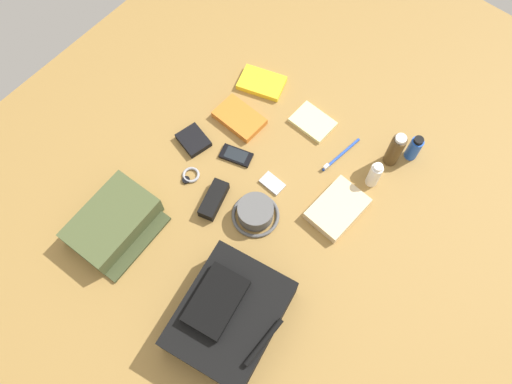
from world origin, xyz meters
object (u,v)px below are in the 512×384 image
toiletry_pouch (113,223)px  media_player (272,183)px  deodorant_spray (414,148)px  wristwatch (190,176)px  wallet (193,140)px  toothpaste_tube (374,175)px  paperback_novel (262,83)px  cell_phone (236,155)px  bucket_hat (256,213)px  notepad (313,122)px  backpack (229,316)px  cologne_bottle (395,150)px  toothbrush (339,156)px  sunglasses_case (214,200)px  travel_guidebook (239,118)px  folded_towel (337,208)px

toiletry_pouch → media_player: size_ratio=3.51×
deodorant_spray → toiletry_pouch: bearing=-35.3°
wristwatch → wallet: bearing=-142.1°
toothpaste_tube → paperback_novel: bearing=-97.7°
cell_phone → bucket_hat: bearing=56.6°
notepad → backpack: bearing=19.6°
toiletry_pouch → cologne_bottle: cologne_bottle is taller
toothbrush → backpack: bearing=6.3°
paperback_novel → wallet: wallet is taller
cologne_bottle → sunglasses_case: cologne_bottle is taller
bucket_hat → cologne_bottle: cologne_bottle is taller
paperback_novel → travel_guidebook: travel_guidebook is taller
backpack → cell_phone: (-0.45, -0.36, -0.06)m
paperback_novel → toothbrush: (0.07, 0.42, -0.00)m
toiletry_pouch → cell_phone: toiletry_pouch is taller
toiletry_pouch → sunglasses_case: bearing=145.4°
bucket_hat → media_player: (-0.13, -0.03, -0.02)m
toothpaste_tube → toiletry_pouch: bearing=-39.4°
backpack → toothbrush: bearing=-173.7°
cologne_bottle → sunglasses_case: bearing=-35.7°
media_player → sunglasses_case: bearing=-31.5°
cologne_bottle → notepad: bearing=-80.3°
bucket_hat → notepad: size_ratio=1.10×
notepad → sunglasses_case: (0.47, -0.07, 0.01)m
media_player → notepad: 0.30m
folded_towel → sunglasses_case: sunglasses_case is taller
backpack → toothpaste_tube: backpack is taller
travel_guidebook → wristwatch: size_ratio=2.58×
toothbrush → toothpaste_tube: bearing=86.4°
wristwatch → sunglasses_case: (0.02, 0.13, 0.01)m
folded_towel → paperback_novel: bearing=-114.3°
toiletry_pouch → cologne_bottle: 0.99m
cologne_bottle → paperback_novel: cologne_bottle is taller
toothpaste_tube → notepad: (-0.06, -0.31, -0.05)m
notepad → wallet: bearing=-37.9°
toiletry_pouch → wristwatch: size_ratio=4.26×
deodorant_spray → notepad: 0.38m
paperback_novel → travel_guidebook: bearing=12.3°
backpack → deodorant_spray: 0.87m
toothpaste_tube → travel_guidebook: 0.54m
travel_guidebook → deodorant_spray: bearing=116.1°
paperback_novel → cologne_bottle: bearing=94.0°
backpack → wristwatch: size_ratio=5.66×
cell_phone → deodorant_spray: bearing=130.1°
toothpaste_tube → travel_guidebook: size_ratio=0.67×
deodorant_spray → cologne_bottle: (0.06, -0.05, 0.02)m
cell_phone → wristwatch: cell_phone is taller
paperback_novel → wallet: 0.36m
paperback_novel → wristwatch: (0.47, 0.06, -0.00)m
travel_guidebook → folded_towel: size_ratio=0.92×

